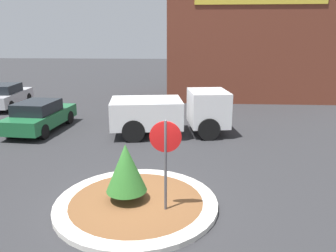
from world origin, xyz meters
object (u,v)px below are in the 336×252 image
object	(u,v)px
stop_sign	(165,150)
utility_truck	(171,111)
parked_sedan_green	(40,116)
parked_sedan_silver	(5,96)

from	to	relation	value
stop_sign	utility_truck	world-z (taller)	stop_sign
parked_sedan_green	stop_sign	bearing A→B (deg)	-134.02
utility_truck	parked_sedan_green	size ratio (longest dim) A/B	1.26
stop_sign	utility_truck	distance (m)	7.19
utility_truck	parked_sedan_silver	distance (m)	12.03
stop_sign	parked_sedan_silver	xyz separation A→B (m)	(-11.12, 12.32, -0.97)
stop_sign	parked_sedan_green	size ratio (longest dim) A/B	0.56
utility_truck	parked_sedan_green	xyz separation A→B (m)	(-6.33, 0.20, -0.35)
parked_sedan_green	parked_sedan_silver	xyz separation A→B (m)	(-4.53, 4.97, 0.04)
stop_sign	parked_sedan_green	xyz separation A→B (m)	(-6.59, 7.36, -1.01)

